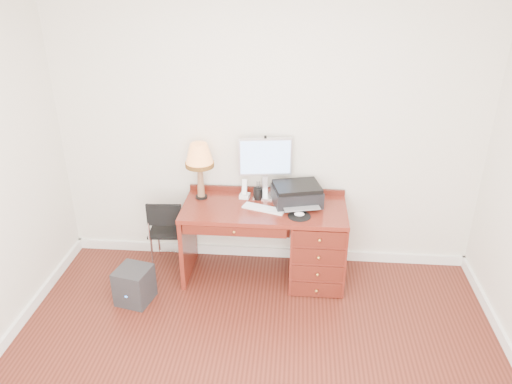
# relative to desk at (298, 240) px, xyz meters

# --- Properties ---
(room_shell) EXTENTS (4.00, 4.00, 4.00)m
(room_shell) POSITION_rel_desk_xyz_m (-0.32, -0.77, -0.36)
(room_shell) COLOR silver
(room_shell) RESTS_ON ground
(desk) EXTENTS (1.50, 0.67, 0.75)m
(desk) POSITION_rel_desk_xyz_m (0.00, 0.00, 0.00)
(desk) COLOR maroon
(desk) RESTS_ON ground
(monitor) EXTENTS (0.50, 0.19, 0.58)m
(monitor) POSITION_rel_desk_xyz_m (-0.33, 0.23, 0.70)
(monitor) COLOR silver
(monitor) RESTS_ON desk
(keyboard) EXTENTS (0.40, 0.23, 0.01)m
(keyboard) POSITION_rel_desk_xyz_m (-0.32, -0.06, 0.34)
(keyboard) COLOR white
(keyboard) RESTS_ON desk
(mouse_pad) EXTENTS (0.20, 0.20, 0.04)m
(mouse_pad) POSITION_rel_desk_xyz_m (-0.00, -0.16, 0.35)
(mouse_pad) COLOR black
(mouse_pad) RESTS_ON desk
(printer) EXTENTS (0.50, 0.43, 0.19)m
(printer) POSITION_rel_desk_xyz_m (-0.03, 0.09, 0.43)
(printer) COLOR black
(printer) RESTS_ON desk
(leg_lamp) EXTENTS (0.27, 0.27, 0.54)m
(leg_lamp) POSITION_rel_desk_xyz_m (-0.93, 0.13, 0.74)
(leg_lamp) COLOR black
(leg_lamp) RESTS_ON desk
(phone) EXTENTS (0.10, 0.10, 0.19)m
(phone) POSITION_rel_desk_xyz_m (-0.52, 0.17, 0.39)
(phone) COLOR white
(phone) RESTS_ON desk
(pen_cup) EXTENTS (0.09, 0.09, 0.11)m
(pen_cup) POSITION_rel_desk_xyz_m (-0.39, 0.15, 0.39)
(pen_cup) COLOR black
(pen_cup) RESTS_ON desk
(chair) EXTENTS (0.38, 0.38, 0.77)m
(chair) POSITION_rel_desk_xyz_m (-1.26, 0.04, 0.05)
(chair) COLOR black
(chair) RESTS_ON ground
(equipment_box) EXTENTS (0.34, 0.34, 0.33)m
(equipment_box) POSITION_rel_desk_xyz_m (-1.45, -0.50, -0.25)
(equipment_box) COLOR black
(equipment_box) RESTS_ON ground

